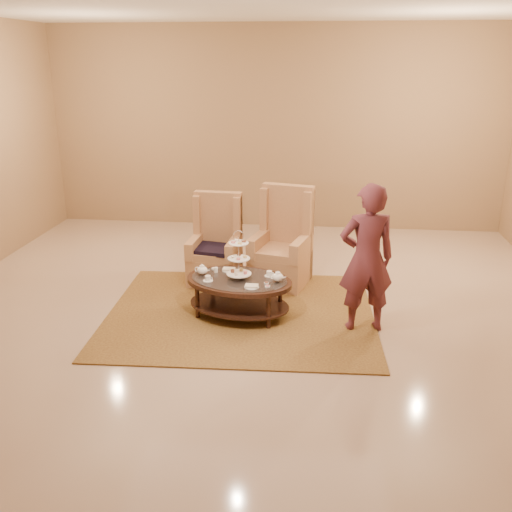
# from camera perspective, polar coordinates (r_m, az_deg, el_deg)

# --- Properties ---
(ground) EXTENTS (8.00, 8.00, 0.00)m
(ground) POSITION_cam_1_polar(r_m,az_deg,el_deg) (6.84, -0.87, -6.15)
(ground) COLOR tan
(ground) RESTS_ON ground
(ceiling) EXTENTS (8.00, 8.00, 0.02)m
(ceiling) POSITION_cam_1_polar(r_m,az_deg,el_deg) (6.84, -0.87, -6.15)
(ceiling) COLOR silver
(ceiling) RESTS_ON ground
(wall_back) EXTENTS (8.00, 0.04, 3.50)m
(wall_back) POSITION_cam_1_polar(r_m,az_deg,el_deg) (10.23, 1.93, 12.57)
(wall_back) COLOR #977652
(wall_back) RESTS_ON ground
(rug) EXTENTS (3.27, 2.77, 0.02)m
(rug) POSITION_cam_1_polar(r_m,az_deg,el_deg) (6.92, -1.53, -5.74)
(rug) COLOR olive
(rug) RESTS_ON ground
(tea_table) EXTENTS (1.44, 1.13, 1.07)m
(tea_table) POSITION_cam_1_polar(r_m,az_deg,el_deg) (6.73, -1.71, -2.97)
(tea_table) COLOR black
(tea_table) RESTS_ON ground
(armchair_left) EXTENTS (0.69, 0.71, 1.21)m
(armchair_left) POSITION_cam_1_polar(r_m,az_deg,el_deg) (7.83, -4.03, 0.40)
(armchair_left) COLOR tan
(armchair_left) RESTS_ON ground
(armchair_right) EXTENTS (0.87, 0.89, 1.32)m
(armchair_right) POSITION_cam_1_polar(r_m,az_deg,el_deg) (7.75, 2.68, 0.48)
(armchair_right) COLOR tan
(armchair_right) RESTS_ON ground
(person) EXTENTS (0.68, 0.52, 1.69)m
(person) POSITION_cam_1_polar(r_m,az_deg,el_deg) (6.36, 10.99, -0.27)
(person) COLOR #5A262F
(person) RESTS_ON ground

